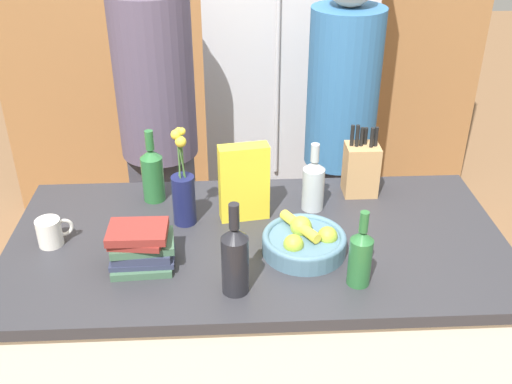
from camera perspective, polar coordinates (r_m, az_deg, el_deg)
name	(u,v)px	position (r m, az deg, el deg)	size (l,w,h in m)	color
kitchen_island	(257,338)	(2.28, 0.13, -13.78)	(1.65, 0.82, 0.90)	silver
refrigerator	(284,67)	(3.27, 2.67, 11.79)	(0.83, 0.62, 2.04)	#B7B7BC
fruit_bowl	(304,241)	(1.92, 4.62, -4.66)	(0.27, 0.27, 0.10)	slate
knife_block	(361,168)	(2.25, 9.97, 2.23)	(0.12, 0.10, 0.28)	tan
flower_vase	(183,194)	(2.04, -6.92, -0.15)	(0.08, 0.08, 0.36)	#191E4C
cereal_box	(244,183)	(2.04, -1.15, 0.89)	(0.18, 0.09, 0.28)	yellow
coffee_mug	(51,231)	(2.06, -18.96, -3.56)	(0.11, 0.08, 0.09)	silver
book_stack	(141,247)	(1.88, -10.89, -5.18)	(0.20, 0.17, 0.14)	#3D6047
bottle_oil	(153,173)	(2.20, -9.83, 1.78)	(0.08, 0.08, 0.28)	#286633
bottle_vinegar	(313,184)	(2.13, 5.49, 0.80)	(0.08, 0.08, 0.25)	#B2BCC1
bottle_wine	(235,258)	(1.71, -2.02, -6.30)	(0.08, 0.08, 0.29)	black
bottle_water	(360,256)	(1.78, 9.92, -6.02)	(0.07, 0.07, 0.25)	#286633
person_at_sink	(158,122)	(2.69, -9.31, 6.60)	(0.34, 0.34, 1.74)	#383842
person_in_blue	(340,130)	(2.67, 8.01, 5.84)	(0.31, 0.31, 1.68)	#383842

